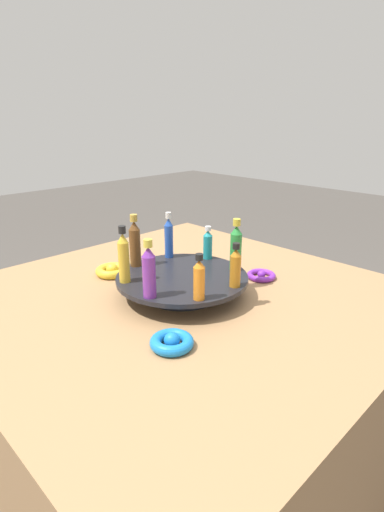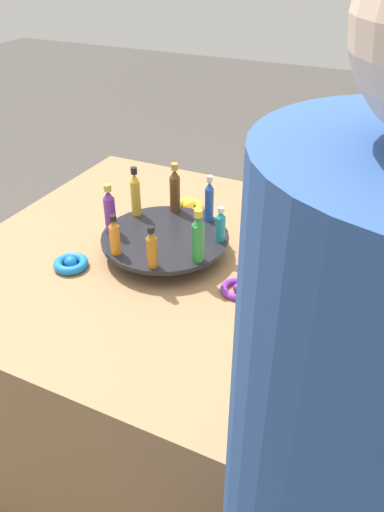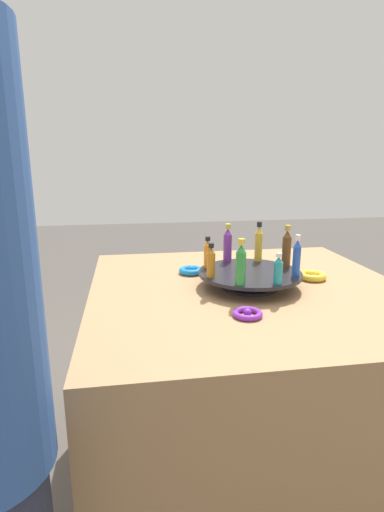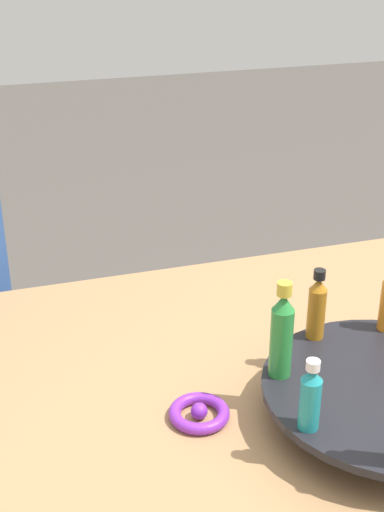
{
  "view_description": "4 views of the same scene",
  "coord_description": "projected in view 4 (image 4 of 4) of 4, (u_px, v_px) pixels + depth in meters",
  "views": [
    {
      "loc": [
        0.73,
        -0.68,
        1.23
      ],
      "look_at": [
        0.02,
        0.02,
        0.88
      ],
      "focal_mm": 28.0,
      "sensor_mm": 36.0,
      "label": 1
    },
    {
      "loc": [
        1.04,
        0.58,
        1.53
      ],
      "look_at": [
        0.21,
        0.19,
        0.93
      ],
      "focal_mm": 35.0,
      "sensor_mm": 36.0,
      "label": 2
    },
    {
      "loc": [
        0.4,
        1.27,
        1.21
      ],
      "look_at": [
        0.24,
        0.2,
        0.94
      ],
      "focal_mm": 28.0,
      "sensor_mm": 36.0,
      "label": 3
    },
    {
      "loc": [
        -0.68,
        0.5,
        1.41
      ],
      "look_at": [
        0.24,
        0.21,
        0.94
      ],
      "focal_mm": 50.0,
      "sensor_mm": 36.0,
      "label": 4
    }
  ],
  "objects": [
    {
      "name": "bottle_amber",
      "position": [
        317.0,
        307.0,
        1.07
      ],
      "size": [
        0.03,
        0.03,
        0.11
      ],
      "color": "#AD6B19",
      "rests_on": "display_stand"
    },
    {
      "name": "bottle_green",
      "position": [
        282.0,
        333.0,
        0.97
      ],
      "size": [
        0.03,
        0.03,
        0.15
      ],
      "color": "#288438",
      "rests_on": "display_stand"
    },
    {
      "name": "bottle_teal",
      "position": [
        310.0,
        397.0,
        0.88
      ],
      "size": [
        0.03,
        0.03,
        0.1
      ],
      "color": "teal",
      "rests_on": "display_stand"
    },
    {
      "name": "ribbon_bow_purple",
      "position": [
        199.0,
        413.0,
        1.0
      ],
      "size": [
        0.09,
        0.09,
        0.02
      ],
      "color": "purple",
      "rests_on": "party_table"
    }
  ]
}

